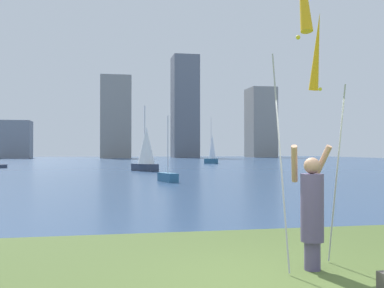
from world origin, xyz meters
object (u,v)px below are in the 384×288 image
Objects in this scene: sailboat_6 at (168,177)px; kite_flag_right at (317,57)px; person at (312,208)px; sailboat_7 at (146,149)px; sailboat_0 at (212,151)px.

kite_flag_right is at bearing -90.47° from sailboat_6.
person is 32.43m from sailboat_7.
sailboat_6 is (0.60, 18.96, -0.61)m from person.
sailboat_0 reaches higher than sailboat_6.
sailboat_7 reaches higher than sailboat_6.
sailboat_7 reaches higher than kite_flag_right.
sailboat_7 is at bearing 81.15° from person.
sailboat_7 is (0.22, 31.70, -1.44)m from kite_flag_right.
sailboat_6 is at bearing 89.53° from kite_flag_right.
sailboat_6 is at bearing -90.31° from sailboat_7.
sailboat_0 is 1.66× the size of sailboat_6.
kite_flag_right is 31.74m from sailboat_7.
kite_flag_right is at bearing 49.97° from person.
kite_flag_right is (0.45, 0.70, 2.37)m from person.
kite_flag_right is 1.09× the size of sailboat_6.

